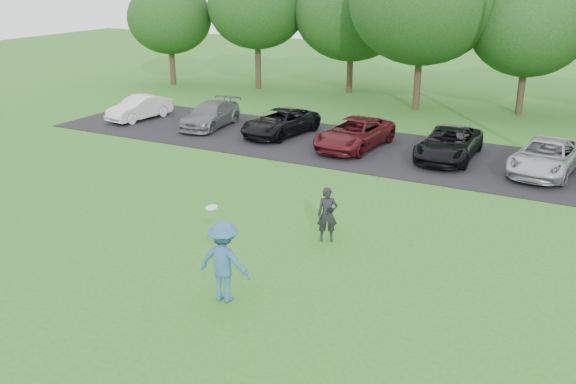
% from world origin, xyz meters
% --- Properties ---
extents(ground, '(100.00, 100.00, 0.00)m').
position_xyz_m(ground, '(0.00, 0.00, 0.00)').
color(ground, '#2E6F1F').
rests_on(ground, ground).
extents(parking_lot, '(32.00, 6.50, 0.03)m').
position_xyz_m(parking_lot, '(0.00, 13.00, 0.01)').
color(parking_lot, black).
rests_on(parking_lot, ground).
extents(frisbee_player, '(1.28, 0.81, 2.24)m').
position_xyz_m(frisbee_player, '(0.46, -0.39, 0.95)').
color(frisbee_player, '#315E8C').
rests_on(frisbee_player, ground).
extents(camera_bystander, '(0.66, 0.58, 1.53)m').
position_xyz_m(camera_bystander, '(1.10, 3.72, 0.76)').
color(camera_bystander, black).
rests_on(camera_bystander, ground).
extents(parked_cars, '(27.94, 4.89, 1.25)m').
position_xyz_m(parked_cars, '(0.29, 13.06, 0.62)').
color(parked_cars, silver).
rests_on(parked_cars, parking_lot).
extents(tree_row, '(42.39, 9.85, 8.64)m').
position_xyz_m(tree_row, '(1.51, 22.76, 4.91)').
color(tree_row, '#38281C').
rests_on(tree_row, ground).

